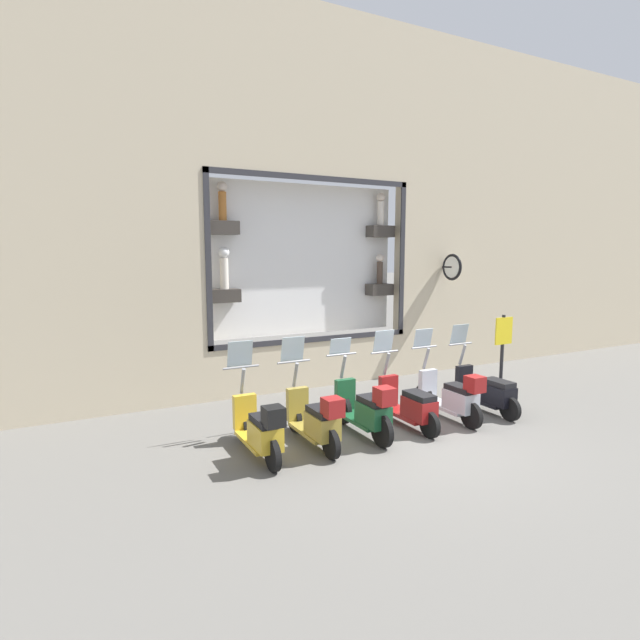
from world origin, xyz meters
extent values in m
plane|color=#66635E|center=(0.00, 0.00, 0.00)|extent=(120.00, 120.00, 0.00)
cube|color=beige|center=(3.60, -10.23, 4.19)|extent=(0.40, 15.54, 8.37)
cube|color=beige|center=(3.60, 0.00, 0.54)|extent=(0.40, 4.93, 1.08)
cube|color=beige|center=(3.60, 0.00, 6.58)|extent=(0.40, 4.93, 3.59)
cube|color=#2D2D33|center=(3.39, 0.00, 4.72)|extent=(0.04, 4.93, 0.12)
cube|color=#2D2D33|center=(3.39, 0.00, 1.14)|extent=(0.04, 4.93, 0.12)
cube|color=#2D2D33|center=(3.39, -2.40, 2.93)|extent=(0.04, 0.12, 3.70)
cube|color=#2D2D33|center=(3.39, 2.40, 2.93)|extent=(0.04, 0.12, 3.70)
cube|color=white|center=(3.95, 0.00, 2.93)|extent=(0.04, 4.69, 3.46)
cube|color=#38332D|center=(3.73, -1.98, 3.62)|extent=(0.36, 0.63, 0.28)
cylinder|color=silver|center=(3.73, -1.98, 4.05)|extent=(0.16, 0.16, 0.58)
sphere|color=beige|center=(3.73, -1.98, 4.44)|extent=(0.21, 0.21, 0.21)
cube|color=#38332D|center=(3.73, 1.98, 3.62)|extent=(0.36, 0.63, 0.28)
cylinder|color=#B26B2D|center=(3.73, 1.98, 4.06)|extent=(0.17, 0.17, 0.60)
sphere|color=beige|center=(3.73, 1.98, 4.46)|extent=(0.22, 0.22, 0.22)
cube|color=#38332D|center=(3.73, -1.98, 2.19)|extent=(0.36, 0.63, 0.28)
cylinder|color=#47382D|center=(3.73, -1.98, 2.60)|extent=(0.15, 0.15, 0.55)
sphere|color=beige|center=(3.73, -1.98, 2.97)|extent=(0.20, 0.20, 0.20)
cube|color=#38332D|center=(3.73, 1.98, 2.19)|extent=(0.36, 0.63, 0.28)
cylinder|color=silver|center=(3.73, 1.98, 2.66)|extent=(0.18, 0.18, 0.65)
sphere|color=white|center=(3.73, 1.98, 3.10)|extent=(0.24, 0.24, 0.24)
cylinder|color=black|center=(3.23, -3.70, 2.74)|extent=(0.35, 0.05, 0.05)
torus|color=black|center=(3.05, -3.70, 2.74)|extent=(0.67, 0.07, 0.67)
cylinder|color=white|center=(3.05, -3.70, 2.74)|extent=(0.55, 0.03, 0.55)
cylinder|color=black|center=(1.02, -2.18, 0.22)|extent=(0.45, 0.09, 0.45)
cylinder|color=black|center=(-0.32, -2.18, 0.22)|extent=(0.45, 0.09, 0.45)
cube|color=black|center=(0.35, -2.18, 0.21)|extent=(1.02, 0.38, 0.06)
cube|color=black|center=(-0.02, -2.18, 0.42)|extent=(0.61, 0.35, 0.36)
cube|color=black|center=(-0.02, -2.18, 0.65)|extent=(0.58, 0.31, 0.10)
cube|color=black|center=(0.89, -2.18, 0.52)|extent=(0.12, 0.37, 0.56)
cylinder|color=gray|center=(0.96, -2.18, 1.02)|extent=(0.20, 0.06, 0.45)
cylinder|color=gray|center=(1.03, -2.18, 1.23)|extent=(0.04, 0.61, 0.04)
cube|color=silver|center=(1.07, -2.18, 1.44)|extent=(0.10, 0.42, 0.40)
cylinder|color=black|center=(1.01, -1.24, 0.24)|extent=(0.48, 0.09, 0.48)
cylinder|color=black|center=(-0.31, -1.24, 0.24)|extent=(0.48, 0.09, 0.48)
cube|color=#B7BCC6|center=(0.35, -1.24, 0.23)|extent=(1.02, 0.38, 0.06)
cube|color=#B7BCC6|center=(-0.02, -1.24, 0.44)|extent=(0.61, 0.35, 0.36)
cube|color=black|center=(-0.02, -1.24, 0.67)|extent=(0.58, 0.31, 0.10)
cube|color=#B7BCC6|center=(0.89, -1.24, 0.54)|extent=(0.12, 0.37, 0.56)
cylinder|color=gray|center=(0.96, -1.24, 1.03)|extent=(0.20, 0.06, 0.45)
cylinder|color=gray|center=(1.03, -1.24, 1.24)|extent=(0.04, 0.60, 0.04)
cube|color=silver|center=(1.07, -1.24, 1.43)|extent=(0.09, 0.42, 0.36)
cube|color=maroon|center=(-0.36, -1.24, 0.83)|extent=(0.28, 0.28, 0.28)
cylinder|color=black|center=(1.02, -0.29, 0.23)|extent=(0.45, 0.09, 0.45)
cylinder|color=black|center=(-0.32, -0.29, 0.23)|extent=(0.45, 0.09, 0.45)
cube|color=maroon|center=(0.35, -0.29, 0.21)|extent=(1.02, 0.39, 0.06)
cube|color=maroon|center=(-0.02, -0.29, 0.42)|extent=(0.61, 0.35, 0.36)
cube|color=black|center=(-0.02, -0.29, 0.65)|extent=(0.58, 0.31, 0.10)
cube|color=maroon|center=(0.89, -0.29, 0.52)|extent=(0.12, 0.37, 0.56)
cylinder|color=gray|center=(0.96, -0.29, 1.02)|extent=(0.20, 0.06, 0.45)
cylinder|color=gray|center=(1.03, -0.29, 1.23)|extent=(0.04, 0.60, 0.04)
cube|color=silver|center=(1.07, -0.29, 1.44)|extent=(0.10, 0.42, 0.41)
cylinder|color=black|center=(0.98, 0.65, 0.27)|extent=(0.54, 0.09, 0.54)
cylinder|color=black|center=(-0.28, 0.65, 0.27)|extent=(0.54, 0.09, 0.54)
cube|color=#19512D|center=(0.35, 0.65, 0.26)|extent=(1.02, 0.39, 0.06)
cube|color=#19512D|center=(-0.02, 0.65, 0.47)|extent=(0.61, 0.35, 0.36)
cube|color=black|center=(-0.02, 0.65, 0.70)|extent=(0.58, 0.31, 0.10)
cube|color=#19512D|center=(0.89, 0.65, 0.57)|extent=(0.12, 0.37, 0.56)
cylinder|color=gray|center=(0.96, 0.65, 1.06)|extent=(0.20, 0.06, 0.45)
cylinder|color=gray|center=(1.03, 0.65, 1.27)|extent=(0.04, 0.60, 0.04)
cube|color=silver|center=(1.07, 0.65, 1.42)|extent=(0.08, 0.42, 0.30)
cube|color=maroon|center=(-0.34, 0.65, 0.86)|extent=(0.28, 0.28, 0.28)
cylinder|color=black|center=(1.02, 1.59, 0.23)|extent=(0.46, 0.09, 0.46)
cylinder|color=black|center=(-0.32, 1.59, 0.23)|extent=(0.46, 0.09, 0.46)
cube|color=olive|center=(0.35, 1.59, 0.22)|extent=(1.02, 0.38, 0.06)
cube|color=olive|center=(-0.02, 1.59, 0.43)|extent=(0.61, 0.35, 0.36)
cube|color=black|center=(-0.02, 1.59, 0.66)|extent=(0.58, 0.31, 0.10)
cube|color=olive|center=(0.89, 1.59, 0.53)|extent=(0.12, 0.37, 0.56)
cylinder|color=gray|center=(0.96, 1.59, 1.02)|extent=(0.20, 0.06, 0.45)
cylinder|color=gray|center=(1.03, 1.59, 1.24)|extent=(0.04, 0.60, 0.04)
cube|color=silver|center=(1.07, 1.59, 1.46)|extent=(0.11, 0.42, 0.43)
cube|color=maroon|center=(-0.36, 1.59, 0.82)|extent=(0.28, 0.28, 0.28)
cylinder|color=black|center=(1.01, 2.54, 0.23)|extent=(0.47, 0.09, 0.47)
cylinder|color=black|center=(-0.31, 2.54, 0.23)|extent=(0.47, 0.09, 0.47)
cube|color=gold|center=(0.35, 2.54, 0.22)|extent=(1.02, 0.38, 0.06)
cube|color=gold|center=(-0.02, 2.54, 0.43)|extent=(0.61, 0.35, 0.36)
cube|color=black|center=(-0.02, 2.54, 0.66)|extent=(0.58, 0.31, 0.10)
cube|color=gold|center=(0.89, 2.54, 0.53)|extent=(0.12, 0.37, 0.56)
cylinder|color=gray|center=(0.96, 2.54, 1.03)|extent=(0.20, 0.06, 0.45)
cylinder|color=gray|center=(1.03, 2.54, 1.24)|extent=(0.04, 0.61, 0.04)
cube|color=silver|center=(1.07, 2.54, 1.46)|extent=(0.11, 0.42, 0.43)
cube|color=black|center=(-0.36, 2.54, 0.82)|extent=(0.28, 0.28, 0.28)
cylinder|color=#232326|center=(0.54, -2.85, 0.01)|extent=(0.36, 0.36, 0.02)
cylinder|color=#232326|center=(0.54, -2.85, 0.93)|extent=(0.07, 0.07, 1.85)
cube|color=yellow|center=(0.52, -2.85, 1.53)|extent=(0.03, 0.45, 0.55)
camera|label=1|loc=(-6.63, 5.04, 3.08)|focal=28.00mm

